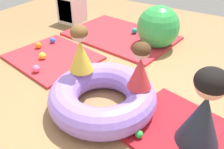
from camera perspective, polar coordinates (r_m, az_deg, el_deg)
name	(u,v)px	position (r m, az deg, el deg)	size (l,w,h in m)	color
ground_plane	(102,110)	(2.79, -2.35, -8.38)	(8.00, 8.00, 0.00)	#9E7549
gym_mat_far_right	(53,57)	(3.88, -13.71, 3.95)	(1.26, 1.09, 0.04)	red
gym_mat_far_left	(121,36)	(4.51, 2.06, 9.08)	(1.88, 1.28, 0.04)	red
gym_mat_near_right	(196,142)	(2.56, 19.04, -14.71)	(1.44, 0.98, 0.04)	#B21923
inflatable_cushion	(102,97)	(2.71, -2.25, -5.20)	(1.20, 1.20, 0.33)	#9975EA
child_in_red	(140,66)	(2.46, 6.68, 1.93)	(0.37, 0.37, 0.51)	red
child_in_yellow	(80,49)	(2.76, -7.44, 5.90)	(0.39, 0.39, 0.55)	yellow
adult_seated	(204,109)	(2.29, 20.87, -7.68)	(0.57, 0.57, 0.80)	#232D3D
play_ball_red	(144,30)	(4.61, 7.64, 10.27)	(0.10, 0.10, 0.10)	red
play_ball_green	(139,134)	(2.42, 6.38, -13.76)	(0.08, 0.08, 0.08)	green
play_ball_teal	(134,31)	(4.56, 5.28, 10.18)	(0.10, 0.10, 0.10)	teal
play_ball_orange	(38,45)	(4.16, -16.91, 6.59)	(0.10, 0.10, 0.10)	orange
play_ball_yellow	(43,56)	(3.81, -16.01, 4.24)	(0.11, 0.11, 0.11)	yellow
play_ball_pink	(36,69)	(3.50, -17.40, 1.32)	(0.11, 0.11, 0.11)	pink
play_ball_blue	(53,40)	(4.29, -13.80, 7.80)	(0.09, 0.09, 0.09)	blue
exercise_ball_large	(158,27)	(4.09, 10.78, 10.90)	(0.69, 0.69, 0.69)	green
storage_cube	(71,9)	(5.21, -9.59, 15.00)	(0.44, 0.44, 0.56)	silver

